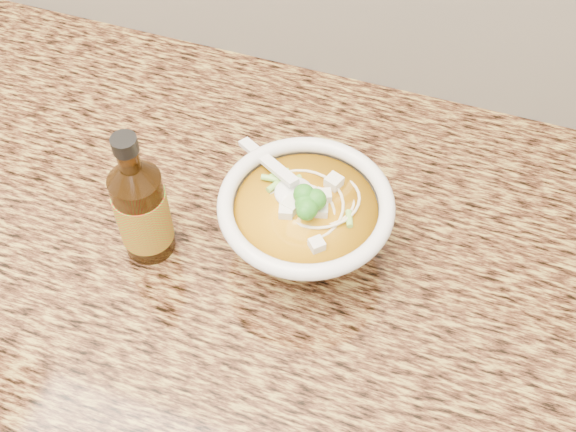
% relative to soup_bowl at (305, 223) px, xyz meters
% --- Properties ---
extents(cabinet, '(4.00, 0.65, 0.86)m').
position_rel_soup_bowl_xyz_m(cabinet, '(-0.38, -0.02, -0.51)').
color(cabinet, '#361C10').
rests_on(cabinet, ground).
extents(counter_slab, '(4.00, 0.68, 0.04)m').
position_rel_soup_bowl_xyz_m(counter_slab, '(-0.38, -0.02, -0.06)').
color(counter_slab, olive).
rests_on(counter_slab, cabinet).
extents(soup_bowl, '(0.20, 0.19, 0.10)m').
position_rel_soup_bowl_xyz_m(soup_bowl, '(0.00, 0.00, 0.00)').
color(soup_bowl, silver).
rests_on(soup_bowl, counter_slab).
extents(hot_sauce_bottle, '(0.07, 0.07, 0.18)m').
position_rel_soup_bowl_xyz_m(hot_sauce_bottle, '(-0.17, -0.05, 0.02)').
color(hot_sauce_bottle, '#3A1F07').
rests_on(hot_sauce_bottle, counter_slab).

